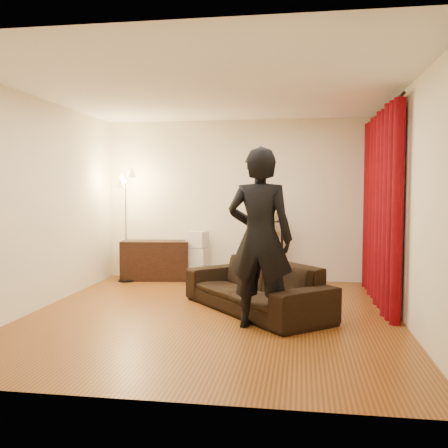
% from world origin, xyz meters
% --- Properties ---
extents(floor, '(5.00, 5.00, 0.00)m').
position_xyz_m(floor, '(0.00, 0.00, 0.00)').
color(floor, brown).
rests_on(floor, ground).
extents(ceiling, '(5.00, 5.00, 0.00)m').
position_xyz_m(ceiling, '(0.00, 0.00, 2.70)').
color(ceiling, white).
rests_on(ceiling, ground).
extents(wall_back, '(5.00, 0.00, 5.00)m').
position_xyz_m(wall_back, '(0.00, 2.50, 1.35)').
color(wall_back, white).
rests_on(wall_back, ground).
extents(wall_front, '(5.00, 0.00, 5.00)m').
position_xyz_m(wall_front, '(0.00, -2.50, 1.35)').
color(wall_front, white).
rests_on(wall_front, ground).
extents(wall_left, '(0.00, 5.00, 5.00)m').
position_xyz_m(wall_left, '(-2.25, 0.00, 1.35)').
color(wall_left, white).
rests_on(wall_left, ground).
extents(wall_right, '(0.00, 5.00, 5.00)m').
position_xyz_m(wall_right, '(2.25, 0.00, 1.35)').
color(wall_right, white).
rests_on(wall_right, ground).
extents(curtain_rod, '(0.04, 2.65, 0.04)m').
position_xyz_m(curtain_rod, '(2.15, 1.12, 2.58)').
color(curtain_rod, black).
rests_on(curtain_rod, wall_right).
extents(curtain, '(0.22, 2.65, 2.55)m').
position_xyz_m(curtain, '(2.13, 1.12, 1.28)').
color(curtain, '#6E040B').
rests_on(curtain, ground).
extents(sofa, '(2.06, 2.20, 0.63)m').
position_xyz_m(sofa, '(0.50, 0.28, 0.32)').
color(sofa, black).
rests_on(sofa, ground).
extents(person, '(0.79, 0.57, 2.00)m').
position_xyz_m(person, '(0.62, -0.45, 1.00)').
color(person, black).
rests_on(person, ground).
extents(media_cabinet, '(1.18, 0.57, 0.66)m').
position_xyz_m(media_cabinet, '(-1.38, 2.23, 0.33)').
color(media_cabinet, black).
rests_on(media_cabinet, ground).
extents(storage_boxes, '(0.39, 0.34, 0.84)m').
position_xyz_m(storage_boxes, '(-0.66, 2.28, 0.42)').
color(storage_boxes, silver).
rests_on(storage_boxes, ground).
extents(wire_shelf, '(0.61, 0.49, 1.18)m').
position_xyz_m(wire_shelf, '(0.49, 2.18, 0.59)').
color(wire_shelf, black).
rests_on(wire_shelf, ground).
extents(floor_lamp, '(0.35, 0.35, 1.83)m').
position_xyz_m(floor_lamp, '(-1.82, 2.00, 0.91)').
color(floor_lamp, silver).
rests_on(floor_lamp, ground).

